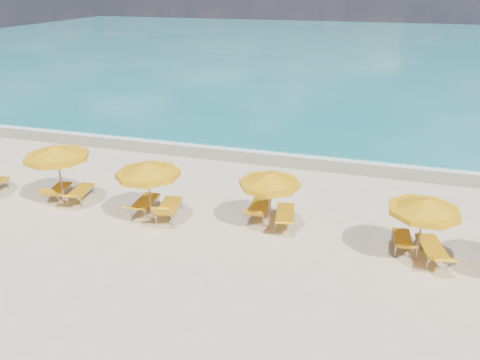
# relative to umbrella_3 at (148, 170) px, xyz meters

# --- Properties ---
(ground_plane) EXTENTS (120.00, 120.00, 0.00)m
(ground_plane) POSITION_rel_umbrella_3_xyz_m (2.76, 0.16, -1.91)
(ground_plane) COLOR beige
(ocean) EXTENTS (120.00, 80.00, 0.30)m
(ocean) POSITION_rel_umbrella_3_xyz_m (2.76, 48.16, -1.91)
(ocean) COLOR #16767C
(ocean) RESTS_ON ground
(wet_sand_band) EXTENTS (120.00, 2.60, 0.01)m
(wet_sand_band) POSITION_rel_umbrella_3_xyz_m (2.76, 7.56, -1.91)
(wet_sand_band) COLOR tan
(wet_sand_band) RESTS_ON ground
(foam_line) EXTENTS (120.00, 1.20, 0.03)m
(foam_line) POSITION_rel_umbrella_3_xyz_m (2.76, 8.36, -1.91)
(foam_line) COLOR white
(foam_line) RESTS_ON ground
(whitecap_near) EXTENTS (14.00, 0.36, 0.05)m
(whitecap_near) POSITION_rel_umbrella_3_xyz_m (-3.24, 17.16, -1.91)
(whitecap_near) COLOR white
(whitecap_near) RESTS_ON ground
(whitecap_far) EXTENTS (18.00, 0.30, 0.05)m
(whitecap_far) POSITION_rel_umbrella_3_xyz_m (10.76, 24.16, -1.91)
(whitecap_far) COLOR white
(whitecap_far) RESTS_ON ground
(umbrella_2) EXTENTS (2.55, 2.55, 2.37)m
(umbrella_2) POSITION_rel_umbrella_3_xyz_m (-3.84, 0.32, 0.11)
(umbrella_2) COLOR #AA7D55
(umbrella_2) RESTS_ON ground
(umbrella_3) EXTENTS (2.82, 2.82, 2.24)m
(umbrella_3) POSITION_rel_umbrella_3_xyz_m (0.00, 0.00, 0.00)
(umbrella_3) COLOR #AA7D55
(umbrella_3) RESTS_ON ground
(umbrella_4) EXTENTS (2.31, 2.31, 2.08)m
(umbrella_4) POSITION_rel_umbrella_3_xyz_m (4.08, 0.65, -0.14)
(umbrella_4) COLOR #AA7D55
(umbrella_4) RESTS_ON ground
(umbrella_5) EXTENTS (2.72, 2.72, 2.11)m
(umbrella_5) POSITION_rel_umbrella_3_xyz_m (8.83, -0.04, -0.11)
(umbrella_5) COLOR #AA7D55
(umbrella_5) RESTS_ON ground
(lounger_2_left) EXTENTS (0.88, 1.74, 0.82)m
(lounger_2_left) POSITION_rel_umbrella_3_xyz_m (-4.29, 0.61, -1.70)
(lounger_2_left) COLOR #A5A8AD
(lounger_2_left) RESTS_ON ground
(lounger_2_right) EXTENTS (0.86, 1.89, 0.71)m
(lounger_2_right) POSITION_rel_umbrella_3_xyz_m (-3.39, 0.73, -1.70)
(lounger_2_right) COLOR #A5A8AD
(lounger_2_right) RESTS_ON ground
(lounger_3_left) EXTENTS (0.72, 1.94, 0.74)m
(lounger_3_left) POSITION_rel_umbrella_3_xyz_m (-0.53, 0.53, -1.69)
(lounger_3_left) COLOR #A5A8AD
(lounger_3_left) RESTS_ON ground
(lounger_3_right) EXTENTS (0.97, 1.99, 0.94)m
(lounger_3_right) POSITION_rel_umbrella_3_xyz_m (0.49, 0.38, -1.67)
(lounger_3_right) COLOR #A5A8AD
(lounger_3_right) RESTS_ON ground
(lounger_4_left) EXTENTS (0.76, 2.04, 0.88)m
(lounger_4_left) POSITION_rel_umbrella_3_xyz_m (3.58, 1.25, -1.67)
(lounger_4_left) COLOR #A5A8AD
(lounger_4_left) RESTS_ON ground
(lounger_4_right) EXTENTS (0.93, 2.02, 0.70)m
(lounger_4_right) POSITION_rel_umbrella_3_xyz_m (4.56, 1.09, -1.69)
(lounger_4_right) COLOR #A5A8AD
(lounger_4_right) RESTS_ON ground
(lounger_5_left) EXTENTS (0.68, 1.71, 0.72)m
(lounger_5_left) POSITION_rel_umbrella_3_xyz_m (8.43, 0.50, -1.71)
(lounger_5_left) COLOR #A5A8AD
(lounger_5_left) RESTS_ON ground
(lounger_5_right) EXTENTS (1.03, 2.07, 0.75)m
(lounger_5_right) POSITION_rel_umbrella_3_xyz_m (9.27, 0.14, -1.68)
(lounger_5_right) COLOR #A5A8AD
(lounger_5_right) RESTS_ON ground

